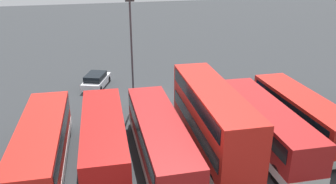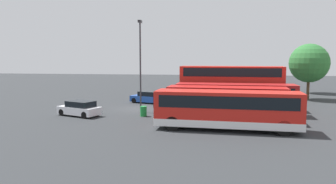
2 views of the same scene
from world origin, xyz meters
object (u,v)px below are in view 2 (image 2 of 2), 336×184
Objects in this scene: bus_single_deck_fourth at (235,98)px; car_small_green at (80,109)px; car_hatchback_silver at (149,97)px; lamp_post_tall at (140,60)px; bus_single_deck_sixth at (227,109)px; waste_bin_yellow at (143,111)px; bus_single_deck_fifth at (226,102)px; bus_double_decker_third at (231,86)px; box_truck_blue at (231,83)px; bus_single_deck_near_end at (222,87)px; bus_single_deck_second at (230,90)px.

car_small_green is (3.08, -14.47, -0.92)m from bus_single_deck_fourth.
lamp_post_tall reaches higher than car_hatchback_silver.
bus_single_deck_sixth is (7.03, -1.00, -0.00)m from bus_single_deck_fourth.
bus_single_deck_sixth reaches higher than car_hatchback_silver.
car_hatchback_silver is at bearing -122.87° from bus_single_deck_fourth.
waste_bin_yellow is (2.23, 0.79, -4.78)m from lamp_post_tall.
car_small_green reaches higher than waste_bin_yellow.
car_small_green is at bearing -91.19° from bus_single_deck_fifth.
bus_single_deck_fourth reaches higher than waste_bin_yellow.
bus_double_decker_third is at bearing 175.81° from bus_single_deck_sixth.
bus_single_deck_fifth is 0.94× the size of bus_single_deck_sixth.
box_truck_blue is 0.87× the size of lamp_post_tall.
bus_double_decker_third is 1.06× the size of bus_single_deck_fifth.
bus_single_deck_near_end is at bearing -179.67° from bus_single_deck_fifth.
bus_single_deck_second is 1.07× the size of bus_single_deck_fifth.
car_hatchback_silver is at bearing 153.48° from car_small_green.
bus_single_deck_second is 3.95m from bus_double_decker_third.
bus_single_deck_near_end is 7.35m from bus_double_decker_third.
car_small_green is at bearing -65.19° from bus_double_decker_third.
waste_bin_yellow is (8.73, 1.29, -0.23)m from car_hatchback_silver.
waste_bin_yellow is (19.14, -8.83, -1.23)m from box_truck_blue.
bus_double_decker_third is 2.35× the size of car_hatchback_silver.
bus_single_deck_sixth is 11.53× the size of waste_bin_yellow.
lamp_post_tall is (-6.86, -8.28, 3.63)m from bus_single_deck_sixth.
car_small_green is 0.49× the size of lamp_post_tall.
bus_single_deck_fourth is 1.04× the size of bus_single_deck_sixth.
bus_single_deck_near_end is at bearing -173.81° from bus_double_decker_third.
bus_single_deck_fourth is (10.76, 1.02, 0.00)m from bus_single_deck_near_end.
bus_single_deck_fourth and bus_single_deck_fifth have the same top height.
bus_double_decker_third is 1.39× the size of box_truck_blue.
lamp_post_tall is at bearing -160.50° from waste_bin_yellow.
lamp_post_tall reaches higher than bus_single_deck_second.
bus_single_deck_second reaches higher than car_small_green.
bus_single_deck_near_end and bus_single_deck_sixth have the same top height.
bus_single_deck_second is (3.40, 0.82, 0.00)m from bus_single_deck_near_end.
bus_single_deck_sixth is at bearing -4.19° from bus_double_decker_third.
bus_double_decker_third is at bearing -176.21° from bus_single_deck_fourth.
car_small_green is at bearing -77.98° from bus_single_deck_fourth.
car_hatchback_silver is (1.04, -9.58, -0.92)m from bus_single_deck_second.
bus_single_deck_fourth is 14.83m from car_small_green.
lamp_post_tall reaches higher than bus_single_deck_fifth.
bus_single_deck_sixth is at bearing 50.35° from lamp_post_tall.
lamp_post_tall is at bearing 119.24° from car_small_green.
lamp_post_tall is at bearing -29.64° from box_truck_blue.
car_hatchback_silver is (-2.82, -9.55, -1.75)m from bus_double_decker_third.
bus_single_deck_fourth reaches higher than car_small_green.
bus_single_deck_sixth is 2.36× the size of car_hatchback_silver.
waste_bin_yellow is at bearing 19.50° from lamp_post_tall.
bus_single_deck_fourth is 3.49m from bus_single_deck_fifth.
lamp_post_tall is 5.33m from waste_bin_yellow.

